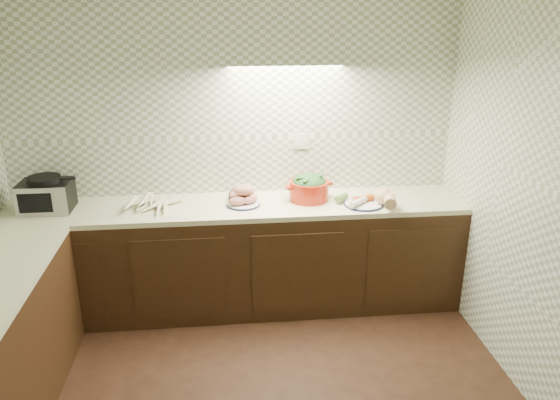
{
  "coord_description": "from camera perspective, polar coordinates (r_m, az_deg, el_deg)",
  "views": [
    {
      "loc": [
        -0.07,
        -2.51,
        2.44
      ],
      "look_at": [
        0.32,
        1.25,
        1.02
      ],
      "focal_mm": 35.0,
      "sensor_mm": 36.0,
      "label": 1
    }
  ],
  "objects": [
    {
      "name": "counter",
      "position": [
        3.81,
        -14.55,
        -11.65
      ],
      "size": [
        3.6,
        3.6,
        0.9
      ],
      "color": "black",
      "rests_on": "ground"
    },
    {
      "name": "sweet_potato_plate",
      "position": [
        4.27,
        -3.91,
        0.29
      ],
      "size": [
        0.27,
        0.27,
        0.16
      ],
      "rotation": [
        0.0,
        0.0,
        0.41
      ],
      "color": "#151A41",
      "rests_on": "counter"
    },
    {
      "name": "room",
      "position": [
        2.64,
        -4.09,
        2.58
      ],
      "size": [
        3.6,
        3.6,
        2.6
      ],
      "color": "black",
      "rests_on": "ground"
    },
    {
      "name": "dutch_oven",
      "position": [
        4.36,
        3.05,
        1.35
      ],
      "size": [
        0.39,
        0.38,
        0.22
      ],
      "rotation": [
        0.0,
        0.0,
        0.23
      ],
      "color": "#B7240F",
      "rests_on": "counter"
    },
    {
      "name": "toaster_oven",
      "position": [
        4.5,
        -23.25,
        0.51
      ],
      "size": [
        0.38,
        0.3,
        0.27
      ],
      "rotation": [
        0.0,
        0.0,
        -0.01
      ],
      "color": "black",
      "rests_on": "counter"
    },
    {
      "name": "veg_plate",
      "position": [
        4.31,
        9.64,
        0.11
      ],
      "size": [
        0.49,
        0.35,
        0.14
      ],
      "rotation": [
        0.0,
        0.0,
        -0.4
      ],
      "color": "#151A41",
      "rests_on": "counter"
    },
    {
      "name": "onion_bowl",
      "position": [
        4.39,
        -4.56,
        0.54
      ],
      "size": [
        0.14,
        0.14,
        0.1
      ],
      "color": "black",
      "rests_on": "counter"
    },
    {
      "name": "parsnip_pile",
      "position": [
        4.29,
        -13.61,
        -0.51
      ],
      "size": [
        0.5,
        0.45,
        0.09
      ],
      "color": "#FAEAC7",
      "rests_on": "counter"
    }
  ]
}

